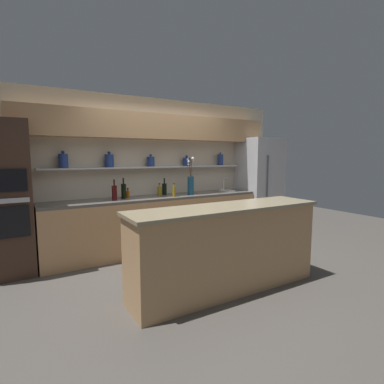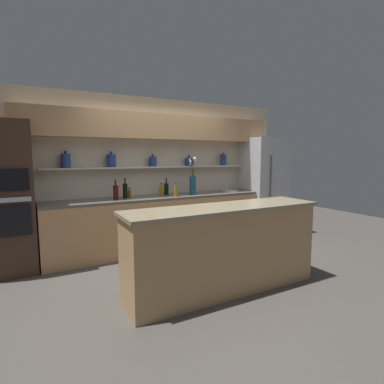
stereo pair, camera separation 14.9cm
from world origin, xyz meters
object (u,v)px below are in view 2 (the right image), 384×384
object	(u,v)px
flower_vase	(193,182)
bottle_wine_3	(166,189)
refrigerator	(263,187)
bottle_wine_2	(125,191)
oven_tower	(6,198)
bottle_wine_5	(116,192)
sink_fixture	(230,190)
bottle_sauce_0	(130,194)
bottle_oil_1	(176,191)
bottle_sauce_6	(116,195)
bottle_oil_4	(161,191)

from	to	relation	value
flower_vase	bottle_wine_3	bearing A→B (deg)	154.19
refrigerator	flower_vase	size ratio (longest dim) A/B	2.92
refrigerator	bottle_wine_2	size ratio (longest dim) A/B	5.90
refrigerator	bottle_wine_2	distance (m)	2.85
flower_vase	oven_tower	bearing A→B (deg)	178.68
bottle_wine_2	bottle_wine_5	bearing A→B (deg)	-145.19
bottle_wine_2	bottle_wine_5	xyz separation A→B (m)	(-0.19, -0.13, -0.00)
refrigerator	flower_vase	distance (m)	1.66
refrigerator	sink_fixture	world-z (taller)	refrigerator
oven_tower	bottle_sauce_0	world-z (taller)	oven_tower
flower_vase	bottle_sauce_0	bearing A→B (deg)	172.08
refrigerator	bottle_wine_3	size ratio (longest dim) A/B	6.68
refrigerator	bottle_oil_1	distance (m)	2.04
bottle_oil_1	bottle_wine_3	distance (m)	0.30
refrigerator	bottle_sauce_6	world-z (taller)	refrigerator
bottle_wine_2	bottle_sauce_6	bearing A→B (deg)	167.32
bottle_wine_5	sink_fixture	bearing A→B (deg)	2.86
bottle_oil_1	bottle_sauce_6	world-z (taller)	bottle_oil_1
bottle_sauce_0	bottle_oil_1	bearing A→B (deg)	-19.20
sink_fixture	bottle_sauce_0	xyz separation A→B (m)	(-1.96, 0.08, 0.04)
bottle_sauce_0	bottle_wine_5	bearing A→B (deg)	-145.51
bottle_sauce_0	bottle_oil_4	size ratio (longest dim) A/B	0.74
refrigerator	oven_tower	bearing A→B (deg)	179.53
bottle_sauce_6	oven_tower	bearing A→B (deg)	-177.56
sink_fixture	bottle_sauce_0	bearing A→B (deg)	177.77
bottle_oil_4	flower_vase	bearing A→B (deg)	-15.72
bottle_wine_5	bottle_oil_4	bearing A→B (deg)	12.50
flower_vase	sink_fixture	distance (m)	0.88
oven_tower	bottle_wine_5	xyz separation A→B (m)	(1.45, -0.10, 0.01)
flower_vase	bottle_oil_4	world-z (taller)	flower_vase
bottle_wine_2	bottle_oil_4	bearing A→B (deg)	4.96
bottle_sauce_0	bottle_wine_2	distance (m)	0.12
bottle_wine_3	bottle_sauce_6	world-z (taller)	bottle_wine_3
oven_tower	bottle_sauce_6	distance (m)	1.48
bottle_oil_4	bottle_sauce_6	world-z (taller)	bottle_oil_4
bottle_sauce_0	sink_fixture	bearing A→B (deg)	-2.23
bottle_sauce_0	bottle_wine_5	distance (m)	0.34
oven_tower	bottle_wine_2	size ratio (longest dim) A/B	6.23
oven_tower	sink_fixture	xyz separation A→B (m)	(3.68, 0.01, -0.09)
bottle_oil_4	bottle_sauce_6	distance (m)	0.80
flower_vase	bottle_oil_1	distance (m)	0.41
bottle_sauce_0	bottle_wine_2	xyz separation A→B (m)	(-0.09, -0.06, 0.06)
refrigerator	bottle_sauce_0	xyz separation A→B (m)	(-2.76, 0.12, 0.01)
oven_tower	sink_fixture	world-z (taller)	oven_tower
flower_vase	bottle_wine_3	distance (m)	0.48
bottle_wine_3	bottle_wine_5	size ratio (longest dim) A/B	0.90
refrigerator	bottle_wine_2	xyz separation A→B (m)	(-2.84, 0.07, 0.07)
sink_fixture	bottle_wine_5	distance (m)	2.24
oven_tower	bottle_oil_4	size ratio (longest dim) A/B	9.59
bottle_sauce_0	bottle_wine_5	xyz separation A→B (m)	(-0.27, -0.19, 0.06)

